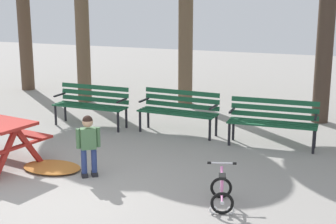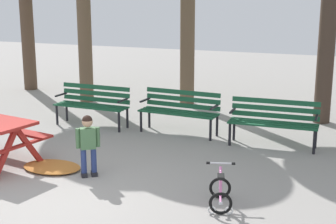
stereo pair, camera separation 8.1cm
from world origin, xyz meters
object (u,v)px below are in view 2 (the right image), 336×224
at_px(park_bench_left, 180,108).
at_px(park_bench_right, 274,119).
at_px(kids_bicycle, 220,192).
at_px(park_bench_far_left, 93,102).
at_px(child_standing, 88,141).

xyz_separation_m(park_bench_left, park_bench_right, (1.89, -0.18, 0.00)).
xyz_separation_m(park_bench_left, kids_bicycle, (1.75, -3.14, -0.31)).
distance_m(park_bench_far_left, park_bench_right, 3.79).
distance_m(park_bench_left, park_bench_right, 1.90).
xyz_separation_m(park_bench_right, kids_bicycle, (-0.14, -2.96, -0.31)).
bearing_deg(kids_bicycle, child_standing, 171.29).
height_order(park_bench_far_left, child_standing, child_standing).
relative_size(park_bench_right, kids_bicycle, 2.59).
xyz_separation_m(park_bench_left, child_standing, (-0.44, -2.80, 0.05)).
distance_m(park_bench_left, kids_bicycle, 3.60).
bearing_deg(park_bench_left, park_bench_right, -5.34).
bearing_deg(park_bench_right, child_standing, -131.60).
bearing_deg(kids_bicycle, park_bench_left, 119.10).
bearing_deg(kids_bicycle, park_bench_far_left, 140.56).
distance_m(park_bench_right, kids_bicycle, 2.98).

